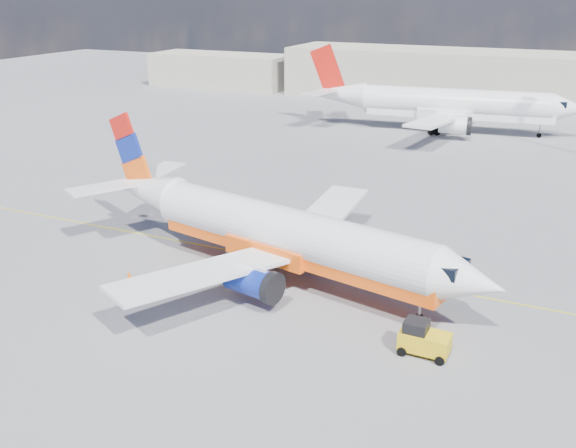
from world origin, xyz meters
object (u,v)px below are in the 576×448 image
at_px(second_jet, 446,104).
at_px(gse_tug, 423,339).
at_px(main_jet, 277,232).
at_px(traffic_cone, 129,275).

xyz_separation_m(second_jet, gse_tug, (10.33, -54.59, -2.71)).
bearing_deg(main_jet, traffic_cone, -141.13).
relative_size(gse_tug, traffic_cone, 4.84).
height_order(main_jet, gse_tug, main_jet).
relative_size(main_jet, traffic_cone, 57.58).
relative_size(second_jet, traffic_cone, 65.75).
height_order(main_jet, second_jet, second_jet).
relative_size(main_jet, second_jet, 0.88).
bearing_deg(main_jet, second_jet, 101.43).
xyz_separation_m(main_jet, traffic_cone, (-8.63, -4.34, -2.86)).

